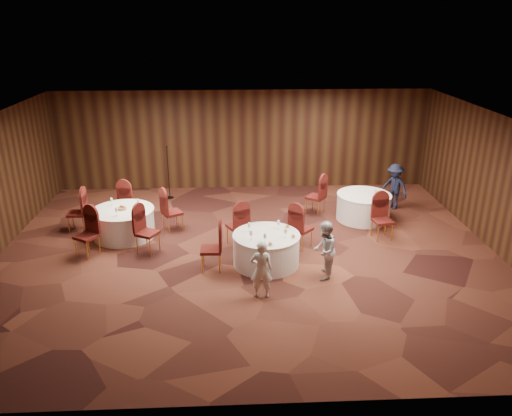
{
  "coord_description": "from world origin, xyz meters",
  "views": [
    {
      "loc": [
        -0.34,
        -10.83,
        5.39
      ],
      "look_at": [
        0.2,
        0.2,
        1.1
      ],
      "focal_mm": 35.0,
      "sensor_mm": 36.0,
      "label": 1
    }
  ],
  "objects_px": {
    "table_right": "(363,207)",
    "woman_b": "(324,250)",
    "mic_stand": "(169,183)",
    "woman_a": "(261,270)",
    "man_c": "(394,186)",
    "table_left": "(124,223)",
    "table_main": "(266,249)"
  },
  "relations": [
    {
      "from": "mic_stand",
      "to": "woman_a",
      "type": "xyz_separation_m",
      "value": [
        2.53,
        -6.01,
        0.13
      ]
    },
    {
      "from": "table_left",
      "to": "man_c",
      "type": "bearing_deg",
      "value": 12.24
    },
    {
      "from": "man_c",
      "to": "woman_b",
      "type": "bearing_deg",
      "value": -73.38
    },
    {
      "from": "woman_a",
      "to": "table_main",
      "type": "bearing_deg",
      "value": -93.18
    },
    {
      "from": "table_main",
      "to": "man_c",
      "type": "relative_size",
      "value": 1.13
    },
    {
      "from": "table_main",
      "to": "woman_b",
      "type": "bearing_deg",
      "value": -30.18
    },
    {
      "from": "table_left",
      "to": "man_c",
      "type": "xyz_separation_m",
      "value": [
        7.58,
        1.64,
        0.31
      ]
    },
    {
      "from": "mic_stand",
      "to": "woman_a",
      "type": "relative_size",
      "value": 1.34
    },
    {
      "from": "mic_stand",
      "to": "man_c",
      "type": "distance_m",
      "value": 6.84
    },
    {
      "from": "mic_stand",
      "to": "woman_b",
      "type": "relative_size",
      "value": 1.26
    },
    {
      "from": "table_left",
      "to": "mic_stand",
      "type": "distance_m",
      "value": 2.98
    },
    {
      "from": "table_right",
      "to": "woman_a",
      "type": "relative_size",
      "value": 1.21
    },
    {
      "from": "table_left",
      "to": "mic_stand",
      "type": "xyz_separation_m",
      "value": [
        0.85,
        2.86,
        0.11
      ]
    },
    {
      "from": "table_right",
      "to": "woman_a",
      "type": "distance_m",
      "value": 5.07
    },
    {
      "from": "table_right",
      "to": "woman_b",
      "type": "bearing_deg",
      "value": -117.39
    },
    {
      "from": "table_main",
      "to": "mic_stand",
      "type": "relative_size",
      "value": 0.93
    },
    {
      "from": "table_right",
      "to": "woman_a",
      "type": "xyz_separation_m",
      "value": [
        -3.1,
        -4.0,
        0.24
      ]
    },
    {
      "from": "man_c",
      "to": "table_right",
      "type": "bearing_deg",
      "value": -93.02
    },
    {
      "from": "table_right",
      "to": "mic_stand",
      "type": "height_order",
      "value": "mic_stand"
    },
    {
      "from": "table_right",
      "to": "woman_a",
      "type": "bearing_deg",
      "value": -127.74
    },
    {
      "from": "mic_stand",
      "to": "table_left",
      "type": "bearing_deg",
      "value": -106.5
    },
    {
      "from": "mic_stand",
      "to": "woman_b",
      "type": "height_order",
      "value": "mic_stand"
    },
    {
      "from": "table_right",
      "to": "table_left",
      "type": "bearing_deg",
      "value": -172.53
    },
    {
      "from": "woman_b",
      "to": "man_c",
      "type": "xyz_separation_m",
      "value": [
        2.8,
        4.07,
        0.02
      ]
    },
    {
      "from": "table_left",
      "to": "table_right",
      "type": "height_order",
      "value": "same"
    },
    {
      "from": "woman_a",
      "to": "woman_b",
      "type": "distance_m",
      "value": 1.58
    },
    {
      "from": "table_right",
      "to": "woman_b",
      "type": "height_order",
      "value": "woman_b"
    },
    {
      "from": "mic_stand",
      "to": "man_c",
      "type": "height_order",
      "value": "mic_stand"
    },
    {
      "from": "table_main",
      "to": "man_c",
      "type": "xyz_separation_m",
      "value": [
        4.0,
        3.37,
        0.31
      ]
    },
    {
      "from": "man_c",
      "to": "table_left",
      "type": "bearing_deg",
      "value": -116.65
    },
    {
      "from": "table_left",
      "to": "mic_stand",
      "type": "bearing_deg",
      "value": 73.5
    },
    {
      "from": "woman_b",
      "to": "man_c",
      "type": "relative_size",
      "value": 0.97
    }
  ]
}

